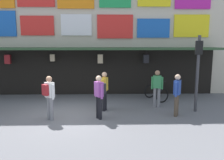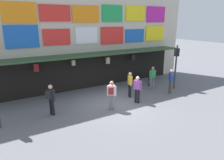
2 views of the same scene
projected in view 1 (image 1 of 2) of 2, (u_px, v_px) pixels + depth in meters
name	position (u px, v px, depth m)	size (l,w,h in m)	color
ground_plane	(66.00, 116.00, 8.98)	(80.00, 80.00, 0.00)	slate
shopfront	(78.00, 24.00, 12.85)	(18.00, 2.60, 8.00)	beige
traffic_light_far	(198.00, 61.00, 9.32)	(0.33, 0.35, 3.20)	#38383D
bicycle_parked	(156.00, 93.00, 11.50)	(1.09, 1.34, 1.05)	black
pedestrian_in_yellow	(177.00, 93.00, 8.91)	(0.37, 0.47, 1.68)	brown
pedestrian_in_white	(157.00, 87.00, 10.18)	(0.52, 0.28, 1.68)	gray
pedestrian_in_green	(49.00, 95.00, 8.43)	(0.47, 0.47, 1.68)	gray
pedestrian_in_purple	(99.00, 94.00, 8.57)	(0.46, 0.48, 1.68)	black
pedestrian_in_red	(104.00, 89.00, 9.61)	(0.32, 0.51, 1.68)	black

